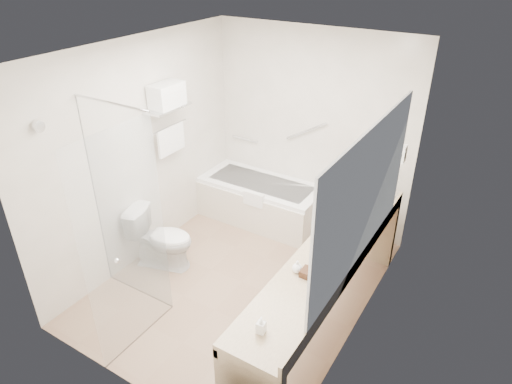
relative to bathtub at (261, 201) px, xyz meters
The scene contains 25 objects.
floor 1.36m from the bathtub, 68.05° to the right, with size 3.20×3.20×0.00m, color #9A795F.
ceiling 2.59m from the bathtub, 68.05° to the right, with size 2.60×3.20×0.10m, color silver.
wall_back 1.15m from the bathtub, 35.84° to the left, with size 2.60×0.10×2.50m, color silver.
wall_front 3.04m from the bathtub, 80.02° to the right, with size 2.60×0.10×2.50m, color silver.
wall_left 1.77m from the bathtub, 122.86° to the right, with size 0.10×3.20×2.50m, color silver.
wall_right 2.39m from the bathtub, 34.55° to the right, with size 0.10×3.20×2.50m, color silver.
bathtub is the anchor object (origin of this frame).
grab_bar_short 0.87m from the bathtub, 144.55° to the left, with size 0.03×0.03×0.40m, color silver.
grab_bar_long 1.12m from the bathtub, 35.51° to the left, with size 0.03×0.03×0.60m, color silver.
shower_enclosure 2.31m from the bathtub, 93.47° to the right, with size 0.96×0.91×2.11m.
towel_shelf 1.85m from the bathtub, 127.02° to the right, with size 0.24×0.55×0.81m.
vanity_counter 2.09m from the bathtub, 42.35° to the right, with size 0.55×2.70×0.95m.
sink 1.92m from the bathtub, 32.47° to the right, with size 0.40×0.52×0.14m, color white.
faucet 2.07m from the bathtub, 30.20° to the right, with size 0.03×0.03×0.14m, color silver.
mirror 2.60m from the bathtub, 37.82° to the right, with size 0.02×2.00×1.20m, color #B3B9C0.
hairdryer_unit 2.12m from the bathtub, ahead, with size 0.08×0.10×0.18m, color white.
toilet 1.51m from the bathtub, 107.40° to the right, with size 0.41×0.73×0.71m, color white.
amenity_basket 2.37m from the bathtub, 48.43° to the right, with size 0.18×0.12×0.06m, color #412A17.
soap_bottle_a 2.93m from the bathtub, 59.02° to the right, with size 0.06×0.14×0.06m, color white.
soap_bottle_b 2.29m from the bathtub, 51.05° to the right, with size 0.09×0.11×0.09m, color white.
water_bottle_left 1.71m from the bathtub, 12.15° to the right, with size 0.06×0.06×0.19m.
water_bottle_mid 1.88m from the bathtub, 29.85° to the right, with size 0.05×0.05×0.17m.
water_bottle_right 1.58m from the bathtub, 13.81° to the right, with size 0.06×0.06×0.21m.
drinking_glass_near 1.74m from the bathtub, 28.93° to the right, with size 0.08×0.08×0.10m, color silver.
drinking_glass_far 1.67m from the bathtub, 31.31° to the right, with size 0.06×0.06×0.08m, color silver.
Camera 1 is at (2.19, -3.26, 3.33)m, focal length 32.00 mm.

